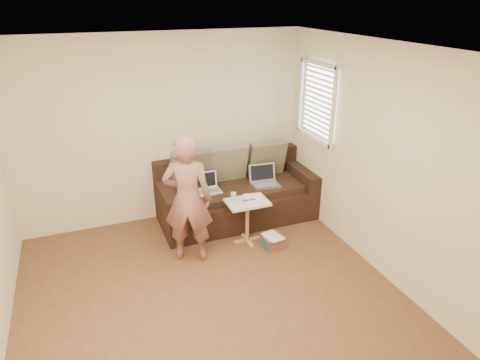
{
  "coord_description": "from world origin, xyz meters",
  "views": [
    {
      "loc": [
        -1.07,
        -3.38,
        3.03
      ],
      "look_at": [
        0.8,
        1.4,
        0.78
      ],
      "focal_mm": 31.95,
      "sensor_mm": 36.0,
      "label": 1
    }
  ],
  "objects_px": {
    "person": "(188,199)",
    "side_table": "(247,221)",
    "laptop_silver": "(266,186)",
    "sofa": "(237,192)",
    "striped_box": "(273,241)",
    "drinking_glass": "(233,197)",
    "laptop_white": "(208,192)"
  },
  "relations": [
    {
      "from": "side_table",
      "to": "drinking_glass",
      "type": "distance_m",
      "value": 0.4
    },
    {
      "from": "laptop_white",
      "to": "person",
      "type": "xyz_separation_m",
      "value": [
        -0.46,
        -0.67,
        0.28
      ]
    },
    {
      "from": "sofa",
      "to": "laptop_white",
      "type": "bearing_deg",
      "value": -173.51
    },
    {
      "from": "laptop_silver",
      "to": "side_table",
      "type": "xyz_separation_m",
      "value": [
        -0.48,
        -0.49,
        -0.23
      ]
    },
    {
      "from": "laptop_silver",
      "to": "sofa",
      "type": "bearing_deg",
      "value": 165.93
    },
    {
      "from": "sofa",
      "to": "laptop_silver",
      "type": "relative_size",
      "value": 5.7
    },
    {
      "from": "striped_box",
      "to": "side_table",
      "type": "bearing_deg",
      "value": 134.23
    },
    {
      "from": "person",
      "to": "drinking_glass",
      "type": "bearing_deg",
      "value": -143.64
    },
    {
      "from": "laptop_white",
      "to": "sofa",
      "type": "bearing_deg",
      "value": 4.39
    },
    {
      "from": "person",
      "to": "side_table",
      "type": "relative_size",
      "value": 2.73
    },
    {
      "from": "laptop_white",
      "to": "drinking_glass",
      "type": "height_order",
      "value": "drinking_glass"
    },
    {
      "from": "laptop_silver",
      "to": "laptop_white",
      "type": "height_order",
      "value": "laptop_silver"
    },
    {
      "from": "laptop_white",
      "to": "drinking_glass",
      "type": "distance_m",
      "value": 0.56
    },
    {
      "from": "laptop_silver",
      "to": "side_table",
      "type": "bearing_deg",
      "value": -128.85
    },
    {
      "from": "sofa",
      "to": "laptop_white",
      "type": "height_order",
      "value": "sofa"
    },
    {
      "from": "person",
      "to": "laptop_silver",
      "type": "bearing_deg",
      "value": -133.42
    },
    {
      "from": "side_table",
      "to": "drinking_glass",
      "type": "relative_size",
      "value": 4.88
    },
    {
      "from": "laptop_silver",
      "to": "striped_box",
      "type": "height_order",
      "value": "laptop_silver"
    },
    {
      "from": "sofa",
      "to": "side_table",
      "type": "distance_m",
      "value": 0.65
    },
    {
      "from": "side_table",
      "to": "striped_box",
      "type": "relative_size",
      "value": 2.33
    },
    {
      "from": "person",
      "to": "striped_box",
      "type": "distance_m",
      "value": 1.29
    },
    {
      "from": "laptop_white",
      "to": "laptop_silver",
      "type": "bearing_deg",
      "value": -8.26
    },
    {
      "from": "striped_box",
      "to": "laptop_silver",
      "type": "bearing_deg",
      "value": 73.09
    },
    {
      "from": "laptop_silver",
      "to": "striped_box",
      "type": "bearing_deg",
      "value": -101.03
    },
    {
      "from": "sofa",
      "to": "person",
      "type": "distance_m",
      "value": 1.21
    },
    {
      "from": "person",
      "to": "side_table",
      "type": "height_order",
      "value": "person"
    },
    {
      "from": "drinking_glass",
      "to": "striped_box",
      "type": "relative_size",
      "value": 0.48
    },
    {
      "from": "sofa",
      "to": "drinking_glass",
      "type": "height_order",
      "value": "sofa"
    },
    {
      "from": "sofa",
      "to": "striped_box",
      "type": "distance_m",
      "value": 0.96
    },
    {
      "from": "person",
      "to": "striped_box",
      "type": "xyz_separation_m",
      "value": [
        1.06,
        -0.16,
        -0.72
      ]
    },
    {
      "from": "side_table",
      "to": "drinking_glass",
      "type": "height_order",
      "value": "drinking_glass"
    },
    {
      "from": "drinking_glass",
      "to": "striped_box",
      "type": "height_order",
      "value": "drinking_glass"
    }
  ]
}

